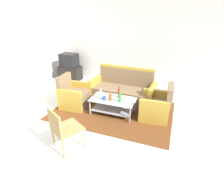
{
  "coord_description": "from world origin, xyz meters",
  "views": [
    {
      "loc": [
        1.33,
        -3.0,
        2.38
      ],
      "look_at": [
        -0.08,
        0.78,
        0.65
      ],
      "focal_mm": 28.93,
      "sensor_mm": 36.0,
      "label": 1
    }
  ],
  "objects_px": {
    "cup": "(105,98)",
    "armchair_left": "(74,96)",
    "coffee_table": "(113,104)",
    "bottle_green": "(120,98)",
    "bottle_brown": "(110,97)",
    "television": "(69,60)",
    "bottle_red": "(119,93)",
    "tv_stand": "(70,73)",
    "armchair_right": "(156,107)",
    "wicker_chair": "(62,127)",
    "bottle_clear": "(101,95)",
    "couch": "(123,91)"
  },
  "relations": [
    {
      "from": "bottle_brown",
      "to": "television",
      "type": "bearing_deg",
      "value": 140.99
    },
    {
      "from": "tv_stand",
      "to": "wicker_chair",
      "type": "bearing_deg",
      "value": -59.22
    },
    {
      "from": "bottle_brown",
      "to": "bottle_clear",
      "type": "distance_m",
      "value": 0.26
    },
    {
      "from": "cup",
      "to": "television",
      "type": "bearing_deg",
      "value": 138.97
    },
    {
      "from": "couch",
      "to": "armchair_right",
      "type": "height_order",
      "value": "couch"
    },
    {
      "from": "cup",
      "to": "couch",
      "type": "bearing_deg",
      "value": 77.44
    },
    {
      "from": "bottle_brown",
      "to": "wicker_chair",
      "type": "xyz_separation_m",
      "value": [
        -0.37,
        -1.43,
        -0.0
      ]
    },
    {
      "from": "armchair_right",
      "to": "bottle_green",
      "type": "xyz_separation_m",
      "value": [
        -0.83,
        -0.3,
        0.23
      ]
    },
    {
      "from": "coffee_table",
      "to": "bottle_green",
      "type": "height_order",
      "value": "bottle_green"
    },
    {
      "from": "tv_stand",
      "to": "wicker_chair",
      "type": "height_order",
      "value": "wicker_chair"
    },
    {
      "from": "armchair_right",
      "to": "cup",
      "type": "bearing_deg",
      "value": 102.42
    },
    {
      "from": "armchair_right",
      "to": "wicker_chair",
      "type": "relative_size",
      "value": 1.01
    },
    {
      "from": "wicker_chair",
      "to": "armchair_right",
      "type": "bearing_deg",
      "value": 79.63
    },
    {
      "from": "armchair_right",
      "to": "bottle_red",
      "type": "relative_size",
      "value": 2.72
    },
    {
      "from": "bottle_green",
      "to": "cup",
      "type": "xyz_separation_m",
      "value": [
        -0.38,
        -0.04,
        -0.06
      ]
    },
    {
      "from": "bottle_red",
      "to": "bottle_clear",
      "type": "height_order",
      "value": "bottle_red"
    },
    {
      "from": "bottle_green",
      "to": "bottle_clear",
      "type": "bearing_deg",
      "value": 178.91
    },
    {
      "from": "coffee_table",
      "to": "television",
      "type": "distance_m",
      "value": 3.03
    },
    {
      "from": "coffee_table",
      "to": "bottle_green",
      "type": "relative_size",
      "value": 3.73
    },
    {
      "from": "cup",
      "to": "tv_stand",
      "type": "height_order",
      "value": "tv_stand"
    },
    {
      "from": "coffee_table",
      "to": "cup",
      "type": "height_order",
      "value": "cup"
    },
    {
      "from": "bottle_green",
      "to": "bottle_clear",
      "type": "xyz_separation_m",
      "value": [
        -0.49,
        0.01,
        -0.01
      ]
    },
    {
      "from": "coffee_table",
      "to": "cup",
      "type": "xyz_separation_m",
      "value": [
        -0.17,
        -0.12,
        0.19
      ]
    },
    {
      "from": "coffee_table",
      "to": "bottle_red",
      "type": "bearing_deg",
      "value": 53.19
    },
    {
      "from": "bottle_clear",
      "to": "armchair_left",
      "type": "bearing_deg",
      "value": 172.26
    },
    {
      "from": "cup",
      "to": "armchair_left",
      "type": "bearing_deg",
      "value": 170.36
    },
    {
      "from": "coffee_table",
      "to": "bottle_green",
      "type": "xyz_separation_m",
      "value": [
        0.21,
        -0.08,
        0.25
      ]
    },
    {
      "from": "wicker_chair",
      "to": "bottle_clear",
      "type": "bearing_deg",
      "value": 114.69
    },
    {
      "from": "bottle_brown",
      "to": "tv_stand",
      "type": "relative_size",
      "value": 0.29
    },
    {
      "from": "coffee_table",
      "to": "bottle_clear",
      "type": "xyz_separation_m",
      "value": [
        -0.29,
        -0.07,
        0.24
      ]
    },
    {
      "from": "tv_stand",
      "to": "wicker_chair",
      "type": "relative_size",
      "value": 0.95
    },
    {
      "from": "bottle_red",
      "to": "bottle_green",
      "type": "distance_m",
      "value": 0.25
    },
    {
      "from": "armchair_left",
      "to": "tv_stand",
      "type": "xyz_separation_m",
      "value": [
        -1.26,
        1.76,
        -0.03
      ]
    },
    {
      "from": "armchair_left",
      "to": "television",
      "type": "xyz_separation_m",
      "value": [
        -1.26,
        1.76,
        0.47
      ]
    },
    {
      "from": "bottle_red",
      "to": "cup",
      "type": "bearing_deg",
      "value": -136.21
    },
    {
      "from": "coffee_table",
      "to": "bottle_brown",
      "type": "relative_size",
      "value": 4.78
    },
    {
      "from": "armchair_left",
      "to": "tv_stand",
      "type": "bearing_deg",
      "value": -148.96
    },
    {
      "from": "armchair_right",
      "to": "television",
      "type": "relative_size",
      "value": 1.35
    },
    {
      "from": "bottle_red",
      "to": "cup",
      "type": "distance_m",
      "value": 0.39
    },
    {
      "from": "armchair_right",
      "to": "bottle_brown",
      "type": "xyz_separation_m",
      "value": [
        -1.07,
        -0.32,
        0.21
      ]
    },
    {
      "from": "armchair_left",
      "to": "bottle_brown",
      "type": "relative_size",
      "value": 3.69
    },
    {
      "from": "couch",
      "to": "cup",
      "type": "xyz_separation_m",
      "value": [
        -0.2,
        -0.88,
        0.14
      ]
    },
    {
      "from": "bottle_red",
      "to": "wicker_chair",
      "type": "bearing_deg",
      "value": -106.97
    },
    {
      "from": "armchair_left",
      "to": "couch",
      "type": "bearing_deg",
      "value": 117.33
    },
    {
      "from": "armchair_right",
      "to": "tv_stand",
      "type": "xyz_separation_m",
      "value": [
        -3.42,
        1.59,
        -0.03
      ]
    },
    {
      "from": "armchair_left",
      "to": "bottle_brown",
      "type": "xyz_separation_m",
      "value": [
        1.1,
        -0.14,
        0.21
      ]
    },
    {
      "from": "tv_stand",
      "to": "coffee_table",
      "type": "bearing_deg",
      "value": -37.07
    },
    {
      "from": "tv_stand",
      "to": "bottle_red",
      "type": "bearing_deg",
      "value": -33.62
    },
    {
      "from": "cup",
      "to": "tv_stand",
      "type": "bearing_deg",
      "value": 139.01
    },
    {
      "from": "armchair_left",
      "to": "tv_stand",
      "type": "height_order",
      "value": "armchair_left"
    }
  ]
}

